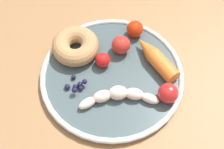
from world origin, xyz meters
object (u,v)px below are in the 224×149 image
at_px(carrot_orange, 156,58).
at_px(tomato_near, 168,93).
at_px(tomato_far, 121,45).
at_px(plate, 112,75).
at_px(banana, 118,96).
at_px(tomato_mid, 103,60).
at_px(dining_table, 130,78).
at_px(donut, 76,46).
at_px(blueberry_pile, 76,85).
at_px(tomato_extra, 135,29).

relative_size(carrot_orange, tomato_near, 3.04).
distance_m(tomato_near, tomato_far, 0.15).
bearing_deg(carrot_orange, plate, -173.26).
height_order(banana, tomato_mid, tomato_mid).
xyz_separation_m(tomato_mid, tomato_far, (0.05, 0.03, 0.00)).
distance_m(dining_table, donut, 0.17).
distance_m(banana, blueberry_pile, 0.09).
bearing_deg(tomato_mid, banana, -80.66).
bearing_deg(carrot_orange, tomato_mid, 170.83).
xyz_separation_m(carrot_orange, tomato_near, (-0.00, -0.09, 0.00)).
bearing_deg(banana, carrot_orange, 35.97).
height_order(plate, carrot_orange, carrot_orange).
height_order(donut, tomato_near, tomato_near).
height_order(donut, blueberry_pile, donut).
height_order(dining_table, donut, donut).
bearing_deg(tomato_far, tomato_extra, 43.36).
xyz_separation_m(blueberry_pile, tomato_mid, (0.07, 0.05, 0.01)).
height_order(banana, tomato_extra, tomato_extra).
distance_m(plate, donut, 0.10).
distance_m(blueberry_pile, tomato_mid, 0.08).
bearing_deg(plate, blueberry_pile, -168.88).
distance_m(banana, carrot_orange, 0.12).
bearing_deg(tomato_near, blueberry_pile, 160.60).
xyz_separation_m(dining_table, carrot_orange, (0.04, -0.03, 0.11)).
xyz_separation_m(dining_table, tomato_extra, (0.02, 0.06, 0.12)).
distance_m(plate, tomato_near, 0.13).
bearing_deg(tomato_far, tomato_near, -64.24).
bearing_deg(donut, tomato_extra, 8.39).
distance_m(dining_table, tomato_mid, 0.13).
height_order(blueberry_pile, tomato_extra, tomato_extra).
bearing_deg(tomato_extra, donut, -171.61).
bearing_deg(blueberry_pile, tomato_extra, 36.36).
bearing_deg(tomato_extra, banana, -114.98).
bearing_deg(tomato_mid, tomato_near, -43.88).
relative_size(tomato_near, tomato_far, 0.99).
relative_size(banana, donut, 1.62).
bearing_deg(dining_table, tomato_far, 140.77).
bearing_deg(carrot_orange, banana, -144.03).
bearing_deg(tomato_mid, dining_table, 8.32).
height_order(dining_table, tomato_mid, tomato_mid).
height_order(tomato_mid, tomato_far, tomato_far).
relative_size(blueberry_pile, tomato_extra, 1.26).
distance_m(plate, tomato_extra, 0.12).
xyz_separation_m(banana, carrot_orange, (0.10, 0.07, 0.00)).
xyz_separation_m(banana, tomato_near, (0.10, -0.02, 0.01)).
xyz_separation_m(tomato_far, tomato_extra, (0.04, 0.04, -0.00)).
bearing_deg(tomato_extra, tomato_mid, -142.60).
bearing_deg(carrot_orange, tomato_near, -90.37).
relative_size(banana, blueberry_pile, 3.45).
xyz_separation_m(dining_table, plate, (-0.06, -0.04, 0.09)).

